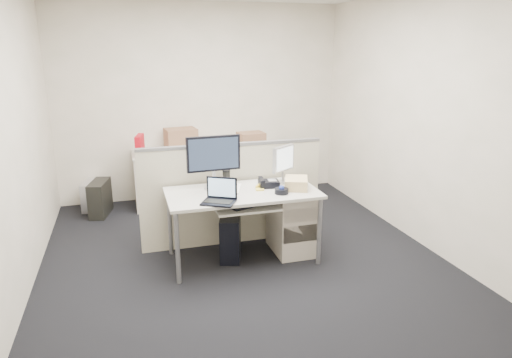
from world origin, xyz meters
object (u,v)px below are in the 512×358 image
object	(u,v)px
monitor_main	(214,162)
desk_phone	(269,184)
desk	(243,198)
laptop	(218,192)

from	to	relation	value
monitor_main	desk_phone	size ratio (longest dim) A/B	2.69
desk	desk_phone	world-z (taller)	desk_phone
laptop	monitor_main	bearing A→B (deg)	112.76
monitor_main	desk	bearing A→B (deg)	-38.87
desk	laptop	distance (m)	0.45
desk_phone	laptop	bearing A→B (deg)	-141.97
laptop	desk	bearing A→B (deg)	72.25
laptop	desk_phone	distance (m)	0.70
laptop	desk_phone	xyz separation A→B (m)	(0.60, 0.36, -0.08)
desk	desk_phone	xyz separation A→B (m)	(0.30, 0.08, 0.10)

